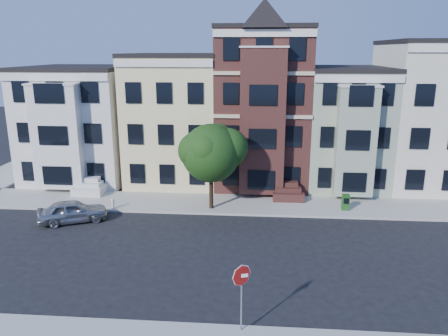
# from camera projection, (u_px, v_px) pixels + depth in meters

# --- Properties ---
(ground) EXTENTS (120.00, 120.00, 0.00)m
(ground) POSITION_uv_depth(u_px,v_px,m) (261.00, 259.00, 22.80)
(ground) COLOR black
(far_sidewalk) EXTENTS (60.00, 4.00, 0.15)m
(far_sidewalk) POSITION_uv_depth(u_px,v_px,m) (261.00, 205.00, 30.47)
(far_sidewalk) COLOR #9E9B93
(far_sidewalk) RESTS_ON ground
(house_white) EXTENTS (8.00, 9.00, 9.00)m
(house_white) POSITION_uv_depth(u_px,v_px,m) (83.00, 124.00, 36.72)
(house_white) COLOR silver
(house_white) RESTS_ON ground
(house_yellow) EXTENTS (7.00, 9.00, 10.00)m
(house_yellow) POSITION_uv_depth(u_px,v_px,m) (177.00, 120.00, 35.98)
(house_yellow) COLOR beige
(house_yellow) RESTS_ON ground
(house_brown) EXTENTS (7.00, 9.00, 12.00)m
(house_brown) POSITION_uv_depth(u_px,v_px,m) (262.00, 108.00, 35.18)
(house_brown) COLOR #41201B
(house_brown) RESTS_ON ground
(house_green) EXTENTS (6.00, 9.00, 9.00)m
(house_green) POSITION_uv_depth(u_px,v_px,m) (343.00, 128.00, 35.08)
(house_green) COLOR #95A289
(house_green) RESTS_ON ground
(house_cream) EXTENTS (8.00, 9.00, 11.00)m
(house_cream) POSITION_uv_depth(u_px,v_px,m) (434.00, 116.00, 34.28)
(house_cream) COLOR silver
(house_cream) RESTS_ON ground
(street_tree) EXTENTS (6.90, 6.90, 7.12)m
(street_tree) POSITION_uv_depth(u_px,v_px,m) (211.00, 157.00, 28.78)
(street_tree) COLOR #234F15
(street_tree) RESTS_ON far_sidewalk
(parked_car) EXTENTS (4.51, 3.25, 1.43)m
(parked_car) POSITION_uv_depth(u_px,v_px,m) (73.00, 211.00, 27.52)
(parked_car) COLOR #9B9EA3
(parked_car) RESTS_ON ground
(newspaper_box) EXTENTS (0.49, 0.43, 1.07)m
(newspaper_box) POSITION_uv_depth(u_px,v_px,m) (346.00, 202.00, 29.23)
(newspaper_box) COLOR #21551D
(newspaper_box) RESTS_ON far_sidewalk
(fire_hydrant) EXTENTS (0.23, 0.23, 0.58)m
(fire_hydrant) POSITION_uv_depth(u_px,v_px,m) (113.00, 204.00, 29.51)
(fire_hydrant) COLOR silver
(fire_hydrant) RESTS_ON far_sidewalk
(stop_sign) EXTENTS (0.85, 0.36, 3.10)m
(stop_sign) POSITION_uv_depth(u_px,v_px,m) (241.00, 294.00, 16.35)
(stop_sign) COLOR #AA110E
(stop_sign) RESTS_ON near_sidewalk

